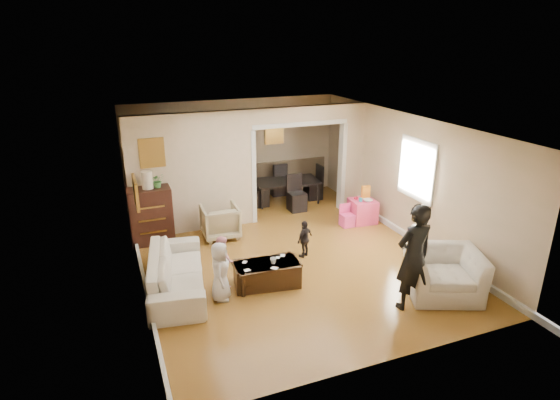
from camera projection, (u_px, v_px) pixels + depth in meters
name	position (u px, v px, depth m)	size (l,w,h in m)	color
floor	(284.00, 253.00, 9.10)	(7.00, 7.00, 0.00)	#A5732A
partition_left	(193.00, 173.00, 9.77)	(2.75, 0.18, 2.60)	beige
partition_right	(351.00, 157.00, 11.08)	(0.55, 0.18, 2.60)	beige
partition_header	(300.00, 114.00, 10.23)	(2.22, 0.18, 0.35)	beige
window_pane	(417.00, 169.00, 9.16)	(0.03, 0.95, 1.10)	white
framed_art_partition	(152.00, 153.00, 9.21)	(0.45, 0.03, 0.55)	brown
framed_art_sofa_wall	(136.00, 192.00, 7.04)	(0.03, 0.55, 0.40)	brown
framed_art_alcove	(274.00, 132.00, 11.92)	(0.45, 0.03, 0.55)	brown
sofa	(176.00, 272.00, 7.70)	(2.24, 0.87, 0.65)	beige
armchair_back	(220.00, 221.00, 9.71)	(0.75, 0.77, 0.70)	tan
armchair_front	(443.00, 273.00, 7.53)	(1.18, 1.03, 0.77)	beige
dresser	(151.00, 216.00, 9.38)	(0.86, 0.48, 1.18)	black
table_lamp	(147.00, 180.00, 9.12)	(0.22, 0.22, 0.36)	beige
potted_plant	(158.00, 180.00, 9.20)	(0.26, 0.23, 0.29)	#407E38
coffee_table	(267.00, 274.00, 7.86)	(1.11, 0.55, 0.42)	#362011
coffee_cup	(273.00, 261.00, 7.77)	(0.11, 0.11, 0.10)	silver
play_table	(362.00, 211.00, 10.53)	(0.55, 0.55, 0.53)	#E63C6E
cereal_box	(366.00, 192.00, 10.52)	(0.20, 0.07, 0.30)	yellow
cyan_cup	(361.00, 200.00, 10.35)	(0.08, 0.08, 0.08)	#25AEBB
toy_block	(356.00, 198.00, 10.49)	(0.08, 0.06, 0.05)	red
play_bowl	(368.00, 200.00, 10.34)	(0.21, 0.21, 0.05)	white
dining_table	(287.00, 191.00, 11.78)	(1.64, 0.92, 0.58)	black
adult_person	(414.00, 257.00, 7.00)	(0.64, 0.42, 1.75)	black
child_kneel_a	(220.00, 271.00, 7.34)	(0.49, 0.32, 1.00)	silver
child_kneel_b	(222.00, 261.00, 7.81)	(0.44, 0.34, 0.90)	pink
child_toddler	(305.00, 239.00, 8.82)	(0.44, 0.18, 0.75)	black
craft_papers	(266.00, 263.00, 7.79)	(0.86, 0.52, 0.00)	white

